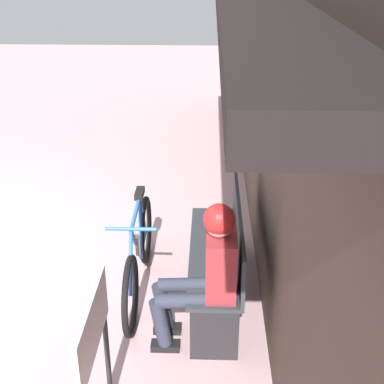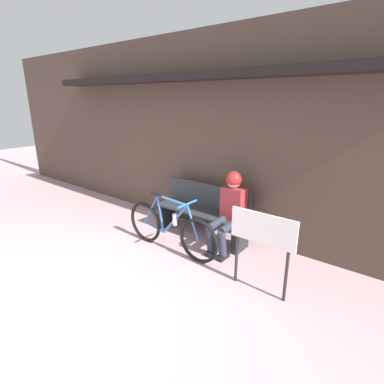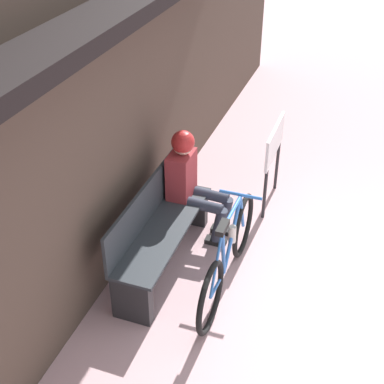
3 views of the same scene
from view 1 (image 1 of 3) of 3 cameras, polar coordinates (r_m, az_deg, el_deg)
storefront_wall at (r=4.41m, az=8.67°, el=9.64°), size 12.00×0.56×3.20m
park_bench_near at (r=4.56m, az=3.07°, el=-6.93°), size 1.59×0.42×0.86m
bicycle at (r=4.67m, az=-5.71°, el=-6.82°), size 1.69×0.40×0.87m
person_seated at (r=3.91m, az=1.55°, el=-7.95°), size 0.34×0.63×1.19m
signboard at (r=3.30m, az=-10.50°, el=-15.06°), size 0.78×0.04×0.97m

